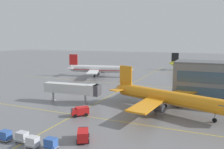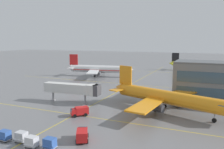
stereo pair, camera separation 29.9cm
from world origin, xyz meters
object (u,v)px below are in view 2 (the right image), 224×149
(airliner_front_gate, at_px, (165,97))
(airliner_third_row, at_px, (197,65))
(baggage_cart_row_middle, at_px, (21,137))
(baggage_cart_row_second, at_px, (4,135))
(jet_bridge, at_px, (76,89))
(service_truck_catering, at_px, (80,111))
(baggage_cart_row_fourth, at_px, (32,142))
(service_truck_red_van, at_px, (82,134))
(airliner_second_row, at_px, (99,69))
(baggage_cart_row_fifth, at_px, (50,143))

(airliner_front_gate, height_order, airliner_third_row, airliner_front_gate)
(airliner_third_row, height_order, baggage_cart_row_middle, airliner_third_row)
(baggage_cart_row_second, distance_m, jet_bridge, 27.02)
(service_truck_catering, bearing_deg, baggage_cart_row_fourth, -86.00)
(service_truck_red_van, bearing_deg, service_truck_catering, 123.57)
(baggage_cart_row_second, height_order, baggage_cart_row_fourth, same)
(airliner_front_gate, distance_m, service_truck_catering, 21.70)
(airliner_third_row, bearing_deg, baggage_cart_row_second, -102.75)
(service_truck_catering, xyz_separation_m, baggage_cart_row_middle, (-1.96, -16.32, -0.17))
(service_truck_catering, distance_m, jet_bridge, 12.34)
(airliner_third_row, relative_size, jet_bridge, 1.92)
(baggage_cart_row_middle, bearing_deg, airliner_second_row, 106.40)
(service_truck_red_van, height_order, baggage_cart_row_fourth, service_truck_red_van)
(baggage_cart_row_middle, distance_m, baggage_cart_row_fifth, 6.32)
(airliner_front_gate, distance_m, airliner_second_row, 60.58)
(airliner_front_gate, relative_size, service_truck_catering, 7.89)
(airliner_front_gate, height_order, baggage_cart_row_fourth, airliner_front_gate)
(airliner_third_row, xyz_separation_m, baggage_cart_row_middle, (-22.93, -114.52, -2.55))
(service_truck_catering, height_order, jet_bridge, jet_bridge)
(baggage_cart_row_fourth, relative_size, baggage_cart_row_fifth, 1.00)
(baggage_cart_row_second, bearing_deg, baggage_cart_row_fourth, -0.28)
(airliner_third_row, height_order, jet_bridge, airliner_third_row)
(service_truck_red_van, distance_m, baggage_cart_row_second, 13.93)
(service_truck_red_van, distance_m, baggage_cart_row_middle, 10.73)
(airliner_front_gate, xyz_separation_m, baggage_cart_row_second, (-23.10, -29.01, -2.62))
(airliner_front_gate, bearing_deg, baggage_cart_row_middle, -125.26)
(baggage_cart_row_middle, bearing_deg, airliner_third_row, 78.68)
(service_truck_red_van, bearing_deg, jet_bridge, 124.91)
(baggage_cart_row_middle, bearing_deg, airliner_front_gate, 54.74)
(baggage_cart_row_fourth, bearing_deg, airliner_second_row, 108.47)
(airliner_front_gate, xyz_separation_m, service_truck_red_van, (-10.36, -23.39, -2.45))
(airliner_second_row, relative_size, baggage_cart_row_second, 12.60)
(service_truck_catering, bearing_deg, baggage_cart_row_middle, -96.85)
(service_truck_red_van, bearing_deg, baggage_cart_row_middle, -153.31)
(airliner_front_gate, bearing_deg, service_truck_red_van, -113.89)
(airliner_second_row, relative_size, baggage_cart_row_fifth, 12.60)
(airliner_front_gate, bearing_deg, jet_bridge, -174.90)
(airliner_second_row, bearing_deg, baggage_cart_row_fourth, -71.53)
(airliner_third_row, height_order, baggage_cart_row_fifth, airliner_third_row)
(service_truck_red_van, bearing_deg, baggage_cart_row_second, -156.19)
(baggage_cart_row_fourth, distance_m, baggage_cart_row_fifth, 3.24)
(baggage_cart_row_fourth, bearing_deg, baggage_cart_row_second, 179.72)
(baggage_cart_row_second, bearing_deg, service_truck_catering, 73.36)
(service_truck_catering, bearing_deg, baggage_cart_row_second, -106.64)
(service_truck_red_van, xyz_separation_m, baggage_cart_row_fourth, (-6.43, -5.65, -0.17))
(baggage_cart_row_middle, bearing_deg, baggage_cart_row_fourth, -14.78)
(airliner_third_row, relative_size, baggage_cart_row_second, 12.11)
(service_truck_catering, bearing_deg, service_truck_red_van, -56.43)
(service_truck_red_van, xyz_separation_m, jet_bridge, (-14.76, 21.15, 2.88))
(service_truck_catering, bearing_deg, airliner_third_row, 77.95)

